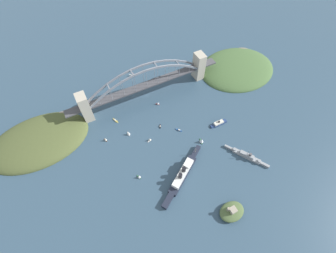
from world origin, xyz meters
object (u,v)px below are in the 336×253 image
at_px(small_boat_4, 139,177).
at_px(ocean_liner, 183,174).
at_px(naval_cruiser, 247,156).
at_px(seaplane_taxiing_near_bridge, 132,75).
at_px(fort_island_mid_harbor, 232,211).
at_px(small_boat_3, 160,126).
at_px(small_boat_2, 179,130).
at_px(small_boat_8, 128,133).
at_px(small_boat_5, 115,120).
at_px(small_boat_0, 106,139).
at_px(small_boat_6, 150,140).
at_px(harbor_arch_bridge, 146,85).
at_px(small_boat_1, 202,141).
at_px(harbor_ferry_steamer, 219,123).
at_px(small_boat_7, 158,103).

bearing_deg(small_boat_4, ocean_liner, 154.80).
height_order(naval_cruiser, seaplane_taxiing_near_bridge, naval_cruiser).
distance_m(fort_island_mid_harbor, small_boat_4, 128.70).
bearing_deg(small_boat_3, small_boat_4, 44.99).
height_order(fort_island_mid_harbor, small_boat_2, fort_island_mid_harbor).
height_order(fort_island_mid_harbor, seaplane_taxiing_near_bridge, fort_island_mid_harbor).
xyz_separation_m(seaplane_taxiing_near_bridge, small_boat_8, (54.91, 117.76, 1.57)).
bearing_deg(seaplane_taxiing_near_bridge, small_boat_3, 87.87).
height_order(fort_island_mid_harbor, small_boat_4, fort_island_mid_harbor).
bearing_deg(small_boat_8, small_boat_5, -75.39).
bearing_deg(small_boat_0, small_boat_8, 170.58).
xyz_separation_m(naval_cruiser, small_boat_4, (151.73, -42.41, 0.21)).
relative_size(naval_cruiser, small_boat_6, 8.67).
relative_size(fort_island_mid_harbor, small_boat_4, 4.57).
relative_size(harbor_arch_bridge, small_boat_1, 25.52).
relative_size(naval_cruiser, seaplane_taxiing_near_bridge, 5.93).
distance_m(seaplane_taxiing_near_bridge, small_boat_3, 126.72).
bearing_deg(small_boat_8, small_boat_1, 145.64).
distance_m(small_boat_3, small_boat_6, 30.51).
height_order(small_boat_0, small_boat_6, small_boat_0).
bearing_deg(seaplane_taxiing_near_bridge, small_boat_6, 77.95).
bearing_deg(small_boat_4, harbor_arch_bridge, -118.41).
distance_m(harbor_ferry_steamer, small_boat_7, 106.47).
distance_m(naval_cruiser, small_boat_3, 137.91).
xyz_separation_m(small_boat_3, small_boat_5, (59.31, -43.84, -0.14)).
bearing_deg(harbor_arch_bridge, small_boat_1, 105.39).
xyz_separation_m(small_boat_0, small_boat_5, (-26.03, -29.14, -2.80)).
height_order(small_boat_2, small_boat_4, small_boat_4).
bearing_deg(seaplane_taxiing_near_bridge, small_boat_7, 98.46).
bearing_deg(fort_island_mid_harbor, small_boat_2, -90.83).
xyz_separation_m(seaplane_taxiing_near_bridge, small_boat_2, (-18.05, 146.69, -1.31)).
distance_m(harbor_arch_bridge, small_boat_0, 111.30).
bearing_deg(small_boat_6, fort_island_mid_harbor, 107.82).
height_order(small_boat_1, small_boat_2, small_boat_1).
relative_size(small_boat_2, small_boat_5, 0.81).
bearing_deg(seaplane_taxiing_near_bridge, small_boat_0, 51.18).
distance_m(small_boat_0, small_boat_5, 39.17).
distance_m(naval_cruiser, small_boat_1, 68.60).
bearing_deg(small_boat_2, small_boat_5, -37.91).
distance_m(harbor_arch_bridge, naval_cruiser, 194.69).
xyz_separation_m(small_boat_0, small_boat_7, (-102.46, -28.54, -0.19)).
height_order(ocean_liner, small_boat_5, ocean_liner).
height_order(ocean_liner, small_boat_1, ocean_liner).
distance_m(ocean_liner, naval_cruiser, 99.12).
bearing_deg(small_boat_0, small_boat_5, -131.78).
relative_size(small_boat_3, small_boat_7, 1.07).
distance_m(seaplane_taxiing_near_bridge, small_boat_0, 143.66).
xyz_separation_m(small_boat_0, small_boat_4, (-21.44, 78.59, -0.12)).
distance_m(small_boat_4, small_boat_7, 134.31).
height_order(harbor_arch_bridge, small_boat_7, harbor_arch_bridge).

